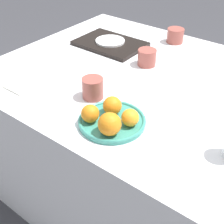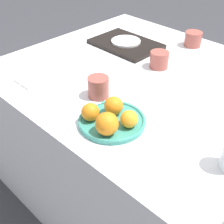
{
  "view_description": "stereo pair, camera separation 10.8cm",
  "coord_description": "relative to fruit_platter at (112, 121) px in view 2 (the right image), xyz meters",
  "views": [
    {
      "loc": [
        0.68,
        -1.05,
        1.4
      ],
      "look_at": [
        0.15,
        -0.36,
        0.77
      ],
      "focal_mm": 50.0,
      "sensor_mm": 36.0,
      "label": 1
    },
    {
      "loc": [
        0.76,
        -0.98,
        1.4
      ],
      "look_at": [
        0.15,
        -0.36,
        0.77
      ],
      "focal_mm": 50.0,
      "sensor_mm": 36.0,
      "label": 2
    }
  ],
  "objects": [
    {
      "name": "napkin",
      "position": [
        -0.46,
        -0.01,
        -0.01
      ],
      "size": [
        0.12,
        0.15,
        0.01
      ],
      "color": "silver",
      "rests_on": "table"
    },
    {
      "name": "orange_3",
      "position": [
        -0.06,
        -0.05,
        0.04
      ],
      "size": [
        0.06,
        0.06,
        0.06
      ],
      "color": "orange",
      "rests_on": "fruit_platter"
    },
    {
      "name": "cup_0",
      "position": [
        -0.14,
        0.46,
        0.03
      ],
      "size": [
        0.09,
        0.09,
        0.08
      ],
      "color": "#9E4C42",
      "rests_on": "table"
    },
    {
      "name": "cup_2",
      "position": [
        -0.17,
        0.78,
        0.03
      ],
      "size": [
        0.09,
        0.09,
        0.08
      ],
      "color": "#9E4C42",
      "rests_on": "table"
    },
    {
      "name": "orange_1",
      "position": [
        0.07,
        0.02,
        0.03
      ],
      "size": [
        0.06,
        0.06,
        0.06
      ],
      "color": "orange",
      "rests_on": "fruit_platter"
    },
    {
      "name": "ground_plane",
      "position": [
        -0.15,
        0.36,
        -0.73
      ],
      "size": [
        12.0,
        12.0,
        0.0
      ],
      "primitive_type": "plane",
      "color": "#38383D"
    },
    {
      "name": "table",
      "position": [
        -0.15,
        0.36,
        -0.37
      ],
      "size": [
        1.26,
        1.09,
        0.72
      ],
      "color": "white",
      "rests_on": "ground_plane"
    },
    {
      "name": "fruit_platter",
      "position": [
        0.0,
        0.0,
        0.0
      ],
      "size": [
        0.24,
        0.24,
        0.02
      ],
      "color": "teal",
      "rests_on": "table"
    },
    {
      "name": "side_plate",
      "position": [
        -0.42,
        0.53,
        0.01
      ],
      "size": [
        0.15,
        0.15,
        0.01
      ],
      "color": "white",
      "rests_on": "serving_tray"
    },
    {
      "name": "serving_tray",
      "position": [
        -0.42,
        0.53,
        -0.0
      ],
      "size": [
        0.35,
        0.25,
        0.02
      ],
      "color": "black",
      "rests_on": "table"
    },
    {
      "name": "cup_1",
      "position": [
        -0.16,
        0.09,
        0.03
      ],
      "size": [
        0.08,
        0.08,
        0.08
      ],
      "color": "#9E4C42",
      "rests_on": "table"
    },
    {
      "name": "orange_0",
      "position": [
        -0.02,
        0.03,
        0.04
      ],
      "size": [
        0.07,
        0.07,
        0.07
      ],
      "color": "orange",
      "rests_on": "fruit_platter"
    },
    {
      "name": "orange_2",
      "position": [
        0.04,
        -0.06,
        0.04
      ],
      "size": [
        0.08,
        0.08,
        0.08
      ],
      "color": "orange",
      "rests_on": "fruit_platter"
    }
  ]
}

